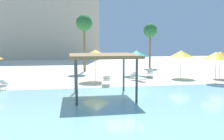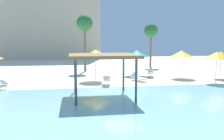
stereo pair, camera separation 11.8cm
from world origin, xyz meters
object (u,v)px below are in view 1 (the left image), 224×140
lounge_chair_3 (150,74)px  beach_umbrella_teal_1 (136,54)px  lounge_chair_1 (106,81)px  palm_tree_1 (84,24)px  beach_umbrella_yellow_5 (95,53)px  beach_umbrella_yellow_2 (216,56)px  beach_umbrella_orange_4 (220,54)px  lounge_chair_2 (138,77)px  shade_pavilion (103,57)px  palm_tree_0 (150,31)px  beach_umbrella_yellow_6 (181,54)px

lounge_chair_3 → beach_umbrella_teal_1: bearing=-122.9°
lounge_chair_1 → palm_tree_1: bearing=-160.1°
beach_umbrella_yellow_5 → lounge_chair_3: bearing=13.7°
beach_umbrella_yellow_2 → beach_umbrella_orange_4: 3.22m
lounge_chair_3 → palm_tree_1: (-6.17, 5.75, 5.21)m
beach_umbrella_yellow_2 → lounge_chair_1: 9.55m
lounge_chair_2 → shade_pavilion: bearing=-52.1°
lounge_chair_1 → palm_tree_0: (8.16, 13.37, 4.64)m
shade_pavilion → beach_umbrella_yellow_2: 10.84m
lounge_chair_1 → beach_umbrella_teal_1: bearing=156.6°
beach_umbrella_yellow_5 → palm_tree_0: size_ratio=0.46×
beach_umbrella_orange_4 → beach_umbrella_yellow_6: 3.72m
beach_umbrella_yellow_6 → lounge_chair_2: bearing=-167.0°
beach_umbrella_orange_4 → palm_tree_0: palm_tree_0 is taller
beach_umbrella_teal_1 → beach_umbrella_orange_4: bearing=-23.2°
beach_umbrella_yellow_2 → lounge_chair_2: bearing=160.0°
beach_umbrella_yellow_5 → lounge_chair_2: size_ratio=1.41×
beach_umbrella_yellow_2 → beach_umbrella_yellow_6: bearing=114.9°
beach_umbrella_yellow_6 → palm_tree_0: 10.67m
beach_umbrella_orange_4 → lounge_chair_1: 11.78m
shade_pavilion → beach_umbrella_orange_4: shade_pavilion is taller
lounge_chair_1 → lounge_chair_3: bearing=141.3°
shade_pavilion → lounge_chair_2: bearing=56.9°
beach_umbrella_orange_4 → lounge_chair_3: bearing=164.5°
lounge_chair_2 → lounge_chair_1: bearing=-77.1°
beach_umbrella_yellow_6 → lounge_chair_1: bearing=-158.8°
lounge_chair_1 → palm_tree_1: (-1.17, 9.69, 5.21)m
palm_tree_0 → palm_tree_1: bearing=-158.5°
beach_umbrella_yellow_2 → palm_tree_0: size_ratio=0.44×
beach_umbrella_yellow_2 → beach_umbrella_yellow_6: beach_umbrella_yellow_6 is taller
shade_pavilion → beach_umbrella_yellow_6: 11.18m
lounge_chair_2 → palm_tree_1: palm_tree_1 is taller
beach_umbrella_yellow_2 → palm_tree_0: bearing=94.9°
beach_umbrella_teal_1 → beach_umbrella_yellow_5: 5.34m
beach_umbrella_yellow_5 → lounge_chair_3: 6.15m
beach_umbrella_yellow_2 → lounge_chair_3: (-4.34, 4.25, -2.00)m
beach_umbrella_teal_1 → lounge_chair_1: (-3.94, -5.36, -1.96)m
beach_umbrella_yellow_6 → beach_umbrella_yellow_2: bearing=-65.1°
shade_pavilion → beach_umbrella_teal_1: size_ratio=1.54×
lounge_chair_1 → palm_tree_0: palm_tree_0 is taller
lounge_chair_1 → lounge_chair_2: size_ratio=1.00×
beach_umbrella_yellow_6 → lounge_chair_2: beach_umbrella_yellow_6 is taller
beach_umbrella_yellow_6 → shade_pavilion: bearing=-140.4°
lounge_chair_1 → beach_umbrella_yellow_6: bearing=124.2°
lounge_chair_3 → beach_umbrella_yellow_5: bearing=-55.8°
beach_umbrella_yellow_2 → beach_umbrella_orange_4: size_ratio=1.03×
shade_pavilion → beach_umbrella_yellow_6: bearing=39.6°
beach_umbrella_teal_1 → shade_pavilion: bearing=-116.7°
beach_umbrella_yellow_6 → palm_tree_0: (0.37, 10.34, 2.62)m
lounge_chair_1 → beach_umbrella_yellow_2: bearing=101.1°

